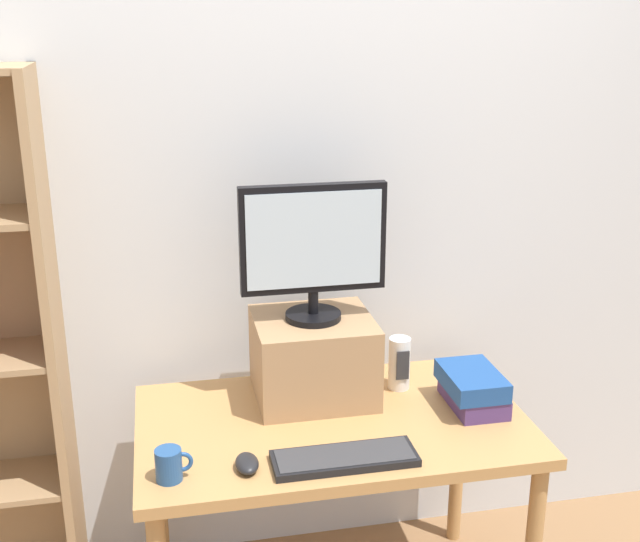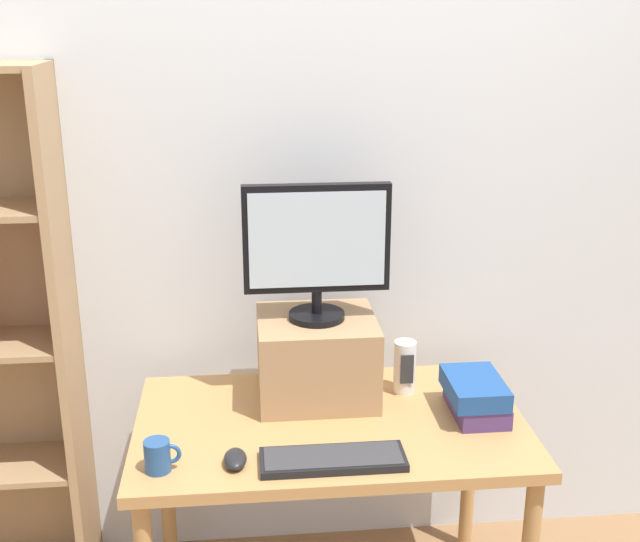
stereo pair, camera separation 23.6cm
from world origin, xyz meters
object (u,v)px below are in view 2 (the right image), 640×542
object	(u,v)px
computer_mouse	(235,459)
desk	(330,445)
keyboard	(333,459)
coffee_mug	(158,456)
desk_speaker	(405,367)
computer_monitor	(317,247)
riser_box	(317,357)
book_stack	(476,396)

from	to	relation	value
computer_mouse	desk	bearing A→B (deg)	37.51
keyboard	computer_mouse	bearing A→B (deg)	175.94
keyboard	desk	bearing A→B (deg)	85.15
computer_mouse	coffee_mug	size ratio (longest dim) A/B	1.03
desk	keyboard	distance (m)	0.26
desk_speaker	desk	bearing A→B (deg)	-147.38
desk	computer_monitor	bearing A→B (deg)	98.38
desk_speaker	coffee_mug	bearing A→B (deg)	-152.29
coffee_mug	riser_box	bearing A→B (deg)	40.73
book_stack	desk	bearing A→B (deg)	179.62
coffee_mug	desk_speaker	xyz separation A→B (m)	(0.75, 0.40, 0.04)
computer_mouse	book_stack	bearing A→B (deg)	16.53
desk	book_stack	distance (m)	0.47
riser_box	book_stack	size ratio (longest dim) A/B	1.50
desk	riser_box	bearing A→B (deg)	98.31
keyboard	desk_speaker	distance (m)	0.50
computer_mouse	riser_box	bearing A→B (deg)	56.34
keyboard	coffee_mug	world-z (taller)	coffee_mug
coffee_mug	keyboard	bearing A→B (deg)	-1.31
riser_box	coffee_mug	xyz separation A→B (m)	(-0.47, -0.40, -0.09)
desk	book_stack	world-z (taller)	book_stack
computer_mouse	desk_speaker	size ratio (longest dim) A/B	0.59
riser_box	desk_speaker	size ratio (longest dim) A/B	2.12
computer_mouse	computer_monitor	bearing A→B (deg)	56.24
computer_monitor	keyboard	bearing A→B (deg)	-89.31
desk	riser_box	size ratio (longest dim) A/B	3.18
desk	computer_mouse	bearing A→B (deg)	-142.49
book_stack	coffee_mug	bearing A→B (deg)	-166.47
computer_monitor	coffee_mug	bearing A→B (deg)	-139.38
keyboard	computer_mouse	distance (m)	0.27
computer_monitor	book_stack	distance (m)	0.67
desk	book_stack	size ratio (longest dim) A/B	4.78
desk	riser_box	distance (m)	0.28
coffee_mug	desk_speaker	world-z (taller)	desk_speaker
riser_box	coffee_mug	bearing A→B (deg)	-139.27
desk	coffee_mug	size ratio (longest dim) A/B	11.74
book_stack	desk_speaker	bearing A→B (deg)	137.98
coffee_mug	desk_speaker	size ratio (longest dim) A/B	0.57
computer_monitor	computer_mouse	distance (m)	0.68
computer_mouse	keyboard	bearing A→B (deg)	-4.06
coffee_mug	computer_mouse	bearing A→B (deg)	2.28
riser_box	computer_monitor	xyz separation A→B (m)	(0.00, -0.00, 0.37)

